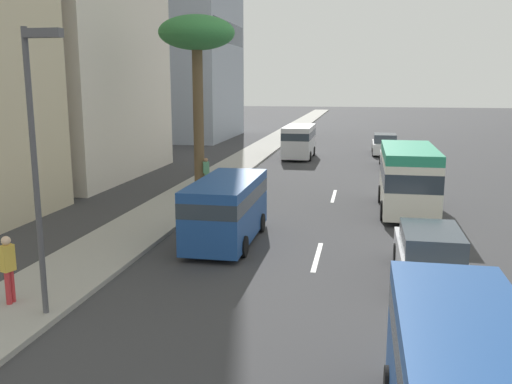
{
  "coord_description": "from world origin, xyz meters",
  "views": [
    {
      "loc": [
        -3.97,
        -1.35,
        5.71
      ],
      "look_at": [
        17.63,
        2.82,
        1.35
      ],
      "focal_mm": 38.95,
      "sensor_mm": 36.0,
      "label": 1
    }
  ],
  "objects_px": {
    "car_third": "(394,157)",
    "pedestrian_mid_block": "(206,171)",
    "van_fourth": "(299,140)",
    "minibus_lead": "(408,177)",
    "van_fifth": "(227,206)",
    "street_lamp": "(37,143)",
    "pedestrian_near_lamp": "(8,266)",
    "palm_tree": "(197,39)",
    "car_sixth": "(385,145)",
    "car_second": "(430,256)"
  },
  "relations": [
    {
      "from": "palm_tree",
      "to": "car_third",
      "type": "bearing_deg",
      "value": -46.94
    },
    {
      "from": "van_fifth",
      "to": "car_third",
      "type": "bearing_deg",
      "value": 160.92
    },
    {
      "from": "car_third",
      "to": "car_sixth",
      "type": "bearing_deg",
      "value": 3.07
    },
    {
      "from": "van_fourth",
      "to": "car_third",
      "type": "bearing_deg",
      "value": 63.24
    },
    {
      "from": "pedestrian_mid_block",
      "to": "street_lamp",
      "type": "relative_size",
      "value": 0.23
    },
    {
      "from": "van_fourth",
      "to": "palm_tree",
      "type": "bearing_deg",
      "value": -15.94
    },
    {
      "from": "minibus_lead",
      "to": "van_fourth",
      "type": "relative_size",
      "value": 1.16
    },
    {
      "from": "pedestrian_near_lamp",
      "to": "car_second",
      "type": "bearing_deg",
      "value": -49.46
    },
    {
      "from": "car_second",
      "to": "pedestrian_mid_block",
      "type": "height_order",
      "value": "pedestrian_mid_block"
    },
    {
      "from": "car_sixth",
      "to": "van_fifth",
      "type": "bearing_deg",
      "value": 166.41
    },
    {
      "from": "car_second",
      "to": "van_fifth",
      "type": "xyz_separation_m",
      "value": [
        2.8,
        6.75,
        0.57
      ]
    },
    {
      "from": "van_fourth",
      "to": "van_fifth",
      "type": "bearing_deg",
      "value": 0.15
    },
    {
      "from": "car_third",
      "to": "pedestrian_mid_block",
      "type": "relative_size",
      "value": 2.66
    },
    {
      "from": "car_third",
      "to": "pedestrian_mid_block",
      "type": "bearing_deg",
      "value": 134.92
    },
    {
      "from": "van_fourth",
      "to": "pedestrian_mid_block",
      "type": "distance_m",
      "value": 14.18
    },
    {
      "from": "van_fourth",
      "to": "pedestrian_near_lamp",
      "type": "bearing_deg",
      "value": -7.43
    },
    {
      "from": "pedestrian_mid_block",
      "to": "palm_tree",
      "type": "bearing_deg",
      "value": 128.67
    },
    {
      "from": "van_fourth",
      "to": "street_lamp",
      "type": "distance_m",
      "value": 30.78
    },
    {
      "from": "street_lamp",
      "to": "car_third",
      "type": "bearing_deg",
      "value": -19.35
    },
    {
      "from": "car_sixth",
      "to": "palm_tree",
      "type": "height_order",
      "value": "palm_tree"
    },
    {
      "from": "pedestrian_mid_block",
      "to": "street_lamp",
      "type": "xyz_separation_m",
      "value": [
        -16.78,
        -0.81,
        3.32
      ]
    },
    {
      "from": "car_third",
      "to": "palm_tree",
      "type": "bearing_deg",
      "value": 133.06
    },
    {
      "from": "van_fifth",
      "to": "pedestrian_near_lamp",
      "type": "height_order",
      "value": "van_fifth"
    },
    {
      "from": "minibus_lead",
      "to": "pedestrian_mid_block",
      "type": "height_order",
      "value": "minibus_lead"
    },
    {
      "from": "pedestrian_near_lamp",
      "to": "car_third",
      "type": "bearing_deg",
      "value": -2.58
    },
    {
      "from": "van_fourth",
      "to": "pedestrian_mid_block",
      "type": "relative_size",
      "value": 3.37
    },
    {
      "from": "street_lamp",
      "to": "pedestrian_near_lamp",
      "type": "bearing_deg",
      "value": 73.78
    },
    {
      "from": "minibus_lead",
      "to": "pedestrian_mid_block",
      "type": "bearing_deg",
      "value": 72.41
    },
    {
      "from": "van_fourth",
      "to": "street_lamp",
      "type": "height_order",
      "value": "street_lamp"
    },
    {
      "from": "car_second",
      "to": "car_sixth",
      "type": "xyz_separation_m",
      "value": [
        29.5,
        0.3,
        0.03
      ]
    },
    {
      "from": "palm_tree",
      "to": "van_fifth",
      "type": "bearing_deg",
      "value": -157.97
    },
    {
      "from": "street_lamp",
      "to": "car_second",
      "type": "bearing_deg",
      "value": -64.4
    },
    {
      "from": "car_sixth",
      "to": "palm_tree",
      "type": "xyz_separation_m",
      "value": [
        -17.0,
        10.38,
        7.12
      ]
    },
    {
      "from": "street_lamp",
      "to": "pedestrian_mid_block",
      "type": "bearing_deg",
      "value": 2.75
    },
    {
      "from": "palm_tree",
      "to": "street_lamp",
      "type": "relative_size",
      "value": 1.32
    },
    {
      "from": "minibus_lead",
      "to": "pedestrian_mid_block",
      "type": "distance_m",
      "value": 10.75
    },
    {
      "from": "van_fourth",
      "to": "minibus_lead",
      "type": "bearing_deg",
      "value": 21.85
    },
    {
      "from": "palm_tree",
      "to": "pedestrian_mid_block",
      "type": "bearing_deg",
      "value": -117.47
    },
    {
      "from": "car_second",
      "to": "van_fifth",
      "type": "distance_m",
      "value": 7.33
    },
    {
      "from": "van_fifth",
      "to": "van_fourth",
      "type": "bearing_deg",
      "value": -179.85
    },
    {
      "from": "car_third",
      "to": "minibus_lead",
      "type": "bearing_deg",
      "value": 179.69
    },
    {
      "from": "van_fifth",
      "to": "pedestrian_mid_block",
      "type": "relative_size",
      "value": 3.39
    },
    {
      "from": "car_sixth",
      "to": "pedestrian_mid_block",
      "type": "height_order",
      "value": "pedestrian_mid_block"
    },
    {
      "from": "pedestrian_near_lamp",
      "to": "street_lamp",
      "type": "height_order",
      "value": "street_lamp"
    },
    {
      "from": "palm_tree",
      "to": "street_lamp",
      "type": "height_order",
      "value": "palm_tree"
    },
    {
      "from": "palm_tree",
      "to": "street_lamp",
      "type": "xyz_separation_m",
      "value": [
        -17.01,
        -1.25,
        -3.57
      ]
    },
    {
      "from": "van_fourth",
      "to": "palm_tree",
      "type": "distance_m",
      "value": 15.49
    },
    {
      "from": "pedestrian_mid_block",
      "to": "pedestrian_near_lamp",
      "type": "bearing_deg",
      "value": -115.66
    },
    {
      "from": "minibus_lead",
      "to": "car_third",
      "type": "bearing_deg",
      "value": -0.31
    },
    {
      "from": "van_fourth",
      "to": "palm_tree",
      "type": "height_order",
      "value": "palm_tree"
    }
  ]
}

